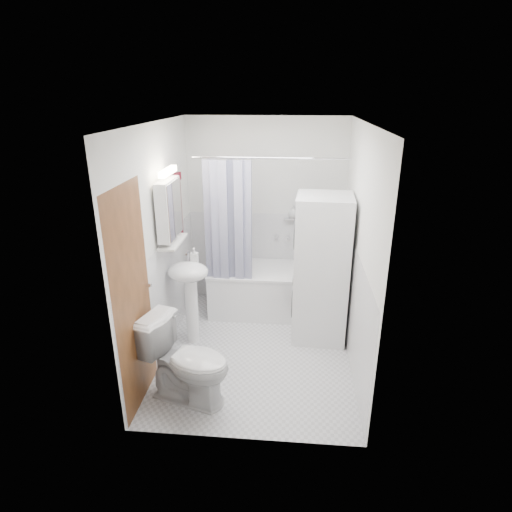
# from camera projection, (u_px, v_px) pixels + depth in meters

# --- Properties ---
(floor) EXTENTS (2.60, 2.60, 0.00)m
(floor) POSITION_uv_depth(u_px,v_px,m) (257.00, 350.00, 4.72)
(floor) COLOR silver
(floor) RESTS_ON ground
(room_walls) EXTENTS (2.60, 2.60, 2.60)m
(room_walls) POSITION_uv_depth(u_px,v_px,m) (257.00, 220.00, 4.18)
(room_walls) COLOR white
(room_walls) RESTS_ON ground
(wainscot) EXTENTS (1.98, 2.58, 2.58)m
(wainscot) POSITION_uv_depth(u_px,v_px,m) (259.00, 289.00, 4.77)
(wainscot) COLOR white
(wainscot) RESTS_ON ground
(door) EXTENTS (0.05, 2.00, 2.00)m
(door) POSITION_uv_depth(u_px,v_px,m) (149.00, 285.00, 3.93)
(door) COLOR brown
(door) RESTS_ON ground
(bathtub) EXTENTS (1.53, 0.72, 0.58)m
(bathtub) POSITION_uv_depth(u_px,v_px,m) (271.00, 288.00, 5.45)
(bathtub) COLOR white
(bathtub) RESTS_ON ground
(tub_spout) EXTENTS (0.04, 0.12, 0.04)m
(tub_spout) POSITION_uv_depth(u_px,v_px,m) (288.00, 237.00, 5.53)
(tub_spout) COLOR silver
(tub_spout) RESTS_ON room_walls
(curtain_rod) EXTENTS (1.71, 0.02, 0.02)m
(curtain_rod) POSITION_uv_depth(u_px,v_px,m) (271.00, 158.00, 4.56)
(curtain_rod) COLOR silver
(curtain_rod) RESTS_ON room_walls
(shower_curtain) EXTENTS (0.55, 0.02, 1.45)m
(shower_curtain) POSITION_uv_depth(u_px,v_px,m) (228.00, 224.00, 4.87)
(shower_curtain) COLOR #16194E
(shower_curtain) RESTS_ON curtain_rod
(sink) EXTENTS (0.44, 0.37, 1.04)m
(sink) POSITION_uv_depth(u_px,v_px,m) (189.00, 284.00, 4.65)
(sink) COLOR white
(sink) RESTS_ON ground
(medicine_cabinet) EXTENTS (0.13, 0.50, 0.71)m
(medicine_cabinet) POSITION_uv_depth(u_px,v_px,m) (169.00, 208.00, 4.32)
(medicine_cabinet) COLOR white
(medicine_cabinet) RESTS_ON room_walls
(shelf) EXTENTS (0.18, 0.54, 0.02)m
(shelf) POSITION_uv_depth(u_px,v_px,m) (173.00, 242.00, 4.45)
(shelf) COLOR silver
(shelf) RESTS_ON room_walls
(shower_caddy) EXTENTS (0.22, 0.06, 0.02)m
(shower_caddy) POSITION_uv_depth(u_px,v_px,m) (292.00, 219.00, 5.43)
(shower_caddy) COLOR silver
(shower_caddy) RESTS_ON room_walls
(towel) EXTENTS (0.07, 0.33, 0.80)m
(towel) POSITION_uv_depth(u_px,v_px,m) (176.00, 209.00, 4.70)
(towel) COLOR maroon
(towel) RESTS_ON room_walls
(washer_dryer) EXTENTS (0.63, 0.62, 1.66)m
(washer_dryer) POSITION_uv_depth(u_px,v_px,m) (321.00, 269.00, 4.72)
(washer_dryer) COLOR white
(washer_dryer) RESTS_ON ground
(toilet) EXTENTS (0.91, 0.67, 0.79)m
(toilet) POSITION_uv_depth(u_px,v_px,m) (188.00, 362.00, 3.84)
(toilet) COLOR white
(toilet) RESTS_ON ground
(soap_pump) EXTENTS (0.08, 0.17, 0.08)m
(soap_pump) POSITION_uv_depth(u_px,v_px,m) (194.00, 259.00, 4.67)
(soap_pump) COLOR gray
(soap_pump) RESTS_ON sink
(shelf_bottle) EXTENTS (0.07, 0.18, 0.07)m
(shelf_bottle) POSITION_uv_depth(u_px,v_px,m) (169.00, 242.00, 4.30)
(shelf_bottle) COLOR gray
(shelf_bottle) RESTS_ON shelf
(shelf_cup) EXTENTS (0.10, 0.09, 0.10)m
(shelf_cup) POSITION_uv_depth(u_px,v_px,m) (176.00, 232.00, 4.54)
(shelf_cup) COLOR gray
(shelf_cup) RESTS_ON shelf
(shampoo_a) EXTENTS (0.13, 0.17, 0.13)m
(shampoo_a) POSITION_uv_depth(u_px,v_px,m) (293.00, 213.00, 5.40)
(shampoo_a) COLOR gray
(shampoo_a) RESTS_ON shower_caddy
(shampoo_b) EXTENTS (0.08, 0.21, 0.08)m
(shampoo_b) POSITION_uv_depth(u_px,v_px,m) (303.00, 215.00, 5.40)
(shampoo_b) COLOR navy
(shampoo_b) RESTS_ON shower_caddy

